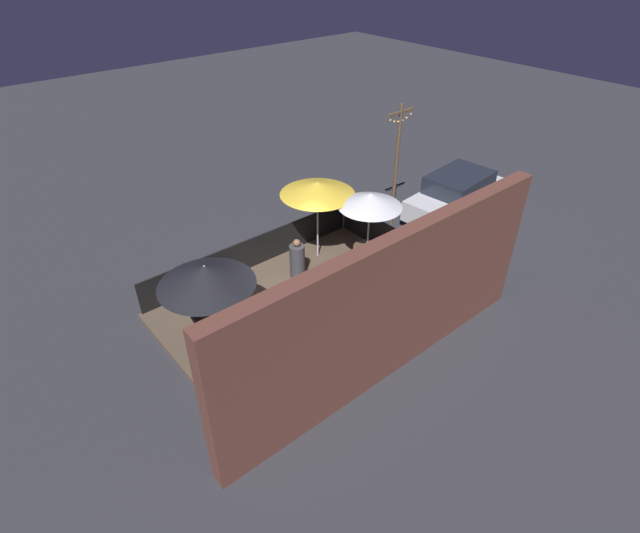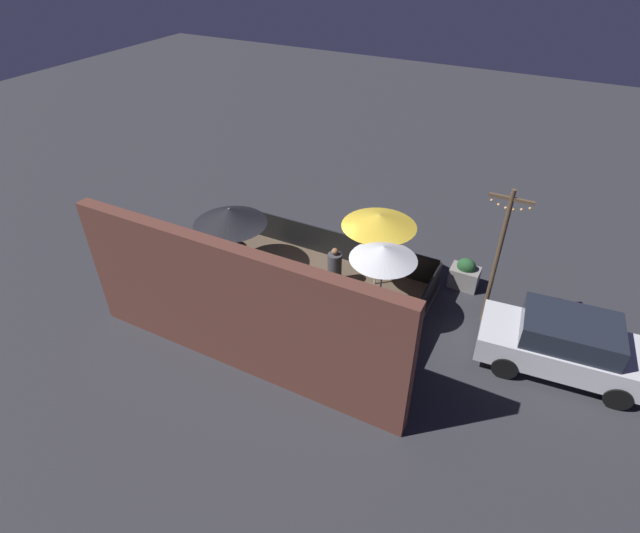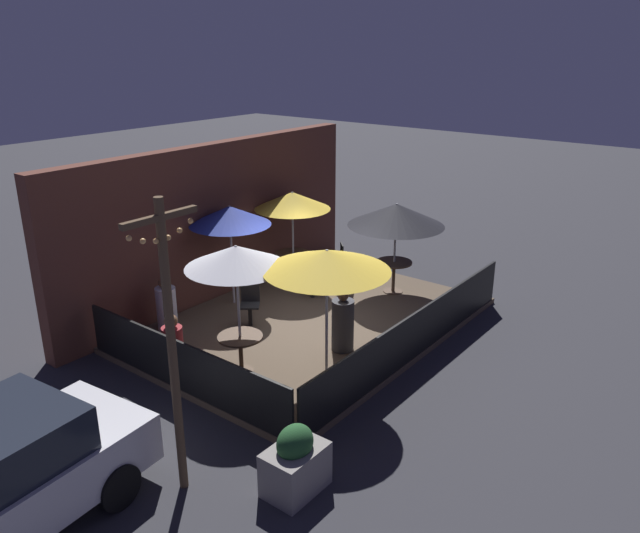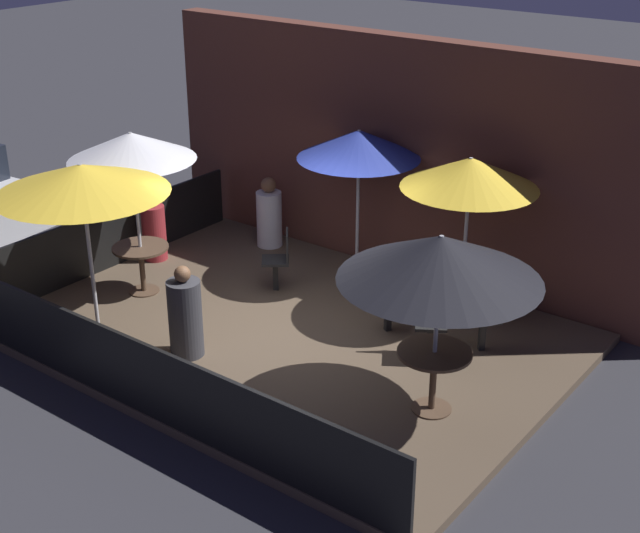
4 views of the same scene
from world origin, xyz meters
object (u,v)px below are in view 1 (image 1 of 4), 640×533
(patio_umbrella_3, at_px, (318,188))
(dining_table_1, at_px, (304,357))
(light_post, at_px, (397,161))
(parked_car_0, at_px, (457,195))
(patio_umbrella_4, at_px, (376,273))
(patron_1, at_px, (425,298))
(patio_umbrella_0, at_px, (206,275))
(patio_umbrella_2, at_px, (370,200))
(dining_table_2, at_px, (367,251))
(planter_box, at_px, (347,207))
(patio_umbrella_1, at_px, (303,304))
(patio_chair_1, at_px, (255,355))
(patron_0, at_px, (297,261))
(patio_chair_0, at_px, (295,323))
(patron_2, at_px, (409,257))
(patio_chair_2, at_px, (358,294))
(dining_table_0, at_px, (213,320))
(patio_chair_3, at_px, (261,333))

(patio_umbrella_3, height_order, dining_table_1, patio_umbrella_3)
(light_post, xyz_separation_m, parked_car_0, (-2.14, 1.04, -1.46))
(patio_umbrella_4, height_order, patron_1, patio_umbrella_4)
(dining_table_1, bearing_deg, patron_1, 175.70)
(light_post, bearing_deg, patio_umbrella_0, 9.77)
(patio_umbrella_3, bearing_deg, patio_umbrella_2, 116.08)
(light_post, bearing_deg, patio_umbrella_3, 0.75)
(dining_table_2, distance_m, planter_box, 3.27)
(dining_table_1, height_order, patron_1, patron_1)
(planter_box, bearing_deg, patio_umbrella_1, 40.37)
(patio_chair_1, xyz_separation_m, parked_car_0, (-9.68, -1.86, 0.21))
(patio_umbrella_1, relative_size, patio_chair_1, 2.45)
(patron_0, bearing_deg, patron_1, 174.28)
(patio_umbrella_4, height_order, light_post, light_post)
(patio_chair_0, bearing_deg, patio_umbrella_1, 0.00)
(patio_umbrella_2, bearing_deg, patio_umbrella_0, -1.69)
(patio_umbrella_1, distance_m, patio_chair_0, 2.00)
(patio_umbrella_3, relative_size, patron_2, 2.15)
(patron_1, relative_size, light_post, 0.29)
(patron_2, distance_m, parked_car_0, 4.26)
(patio_umbrella_1, xyz_separation_m, planter_box, (-5.86, -4.98, -1.75))
(patio_umbrella_1, xyz_separation_m, patio_umbrella_4, (-1.93, 0.18, 0.01))
(dining_table_2, distance_m, patio_chair_1, 5.10)
(patio_umbrella_3, distance_m, planter_box, 3.40)
(patio_chair_2, bearing_deg, planter_box, 11.50)
(dining_table_2, height_order, patio_chair_1, patio_chair_1)
(patio_umbrella_4, height_order, patron_2, patio_umbrella_4)
(parked_car_0, bearing_deg, patio_umbrella_4, 16.82)
(dining_table_0, xyz_separation_m, dining_table_1, (-0.94, 2.37, -0.02))
(patio_umbrella_4, height_order, patron_0, patio_umbrella_4)
(patio_chair_2, distance_m, planter_box, 5.24)
(patio_umbrella_0, distance_m, patron_2, 6.09)
(patron_0, xyz_separation_m, patron_2, (-2.62, 1.91, -0.04))
(dining_table_0, height_order, light_post, light_post)
(patron_2, xyz_separation_m, parked_car_0, (-4.02, -1.40, 0.21))
(dining_table_0, height_order, patron_1, patron_1)
(patio_umbrella_3, distance_m, patio_chair_2, 3.36)
(dining_table_0, bearing_deg, patio_chair_3, 122.27)
(dining_table_0, xyz_separation_m, patio_chair_3, (-0.67, 1.06, -0.08))
(patio_chair_3, bearing_deg, patron_0, -85.86)
(dining_table_1, relative_size, parked_car_0, 0.22)
(patron_2, bearing_deg, dining_table_1, -147.32)
(patio_chair_0, relative_size, planter_box, 0.93)
(patron_1, distance_m, parked_car_0, 5.92)
(patio_chair_1, height_order, patron_1, patron_1)
(dining_table_2, distance_m, patio_chair_3, 4.48)
(patio_umbrella_0, distance_m, patio_umbrella_1, 2.56)
(dining_table_2, relative_size, light_post, 0.20)
(patio_umbrella_3, relative_size, dining_table_0, 2.87)
(patio_umbrella_3, relative_size, patio_chair_0, 2.61)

